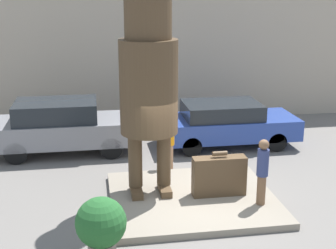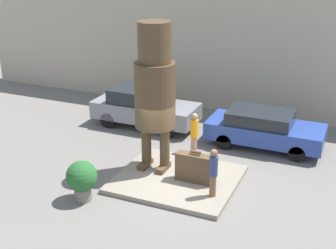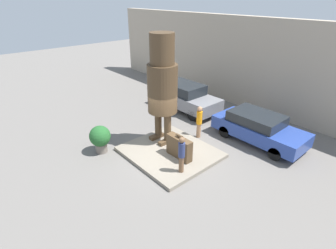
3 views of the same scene
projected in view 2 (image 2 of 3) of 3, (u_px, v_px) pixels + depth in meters
ground_plane at (177, 181)px, 15.74m from camera, size 60.00×60.00×0.00m
pedestal at (177, 179)px, 15.71m from camera, size 3.95×3.56×0.16m
building_backdrop at (241, 54)px, 21.24m from camera, size 28.00×0.60×5.48m
statue_figure at (155, 86)px, 15.32m from camera, size 1.37×1.37×5.06m
giant_suitcase at (195, 168)px, 15.23m from camera, size 1.29×0.36×1.11m
tourist at (213, 171)px, 14.21m from camera, size 0.27×0.27×1.58m
parked_car_grey at (144, 107)px, 20.19m from camera, size 4.53×1.87×1.67m
parked_car_blue at (264, 128)px, 18.15m from camera, size 4.46×1.89×1.45m
planter_pot at (82, 178)px, 14.34m from camera, size 0.96×0.96×1.31m
worker_hivis at (194, 133)px, 17.31m from camera, size 0.29×0.29×1.69m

